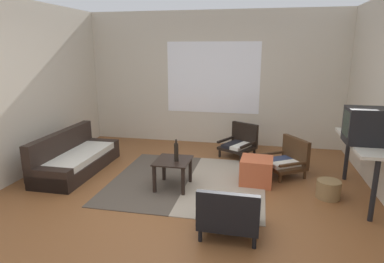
{
  "coord_description": "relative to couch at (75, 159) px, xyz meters",
  "views": [
    {
      "loc": [
        0.98,
        -3.78,
        1.97
      ],
      "look_at": [
        -0.05,
        1.15,
        0.7
      ],
      "focal_mm": 31.05,
      "sensor_mm": 36.0,
      "label": 1
    }
  ],
  "objects": [
    {
      "name": "ground_plane",
      "position": [
        1.95,
        -0.87,
        -0.21
      ],
      "size": [
        7.8,
        7.8,
        0.0
      ],
      "primitive_type": "plane",
      "color": "brown"
    },
    {
      "name": "far_wall_with_window",
      "position": [
        1.95,
        2.19,
        1.14
      ],
      "size": [
        5.6,
        0.13,
        2.7
      ],
      "color": "beige",
      "rests_on": "ground"
    },
    {
      "name": "side_wall_left",
      "position": [
        -0.71,
        -0.57,
        1.14
      ],
      "size": [
        0.12,
        6.6,
        2.7
      ],
      "primitive_type": "cube",
      "color": "beige",
      "rests_on": "ground"
    },
    {
      "name": "area_rug",
      "position": [
        1.92,
        -0.06,
        -0.2
      ],
      "size": [
        2.29,
        2.22,
        0.01
      ],
      "color": "#4C4238",
      "rests_on": "ground"
    },
    {
      "name": "couch",
      "position": [
        0.0,
        0.0,
        0.0
      ],
      "size": [
        0.69,
        1.73,
        0.66
      ],
      "color": "black",
      "rests_on": "ground"
    },
    {
      "name": "coffee_table",
      "position": [
        1.75,
        -0.32,
        0.12
      ],
      "size": [
        0.49,
        0.55,
        0.42
      ],
      "color": "black",
      "rests_on": "ground"
    },
    {
      "name": "armchair_by_window",
      "position": [
        2.59,
        1.37,
        0.06
      ],
      "size": [
        0.74,
        0.75,
        0.6
      ],
      "color": "black",
      "rests_on": "ground"
    },
    {
      "name": "armchair_striped_foreground",
      "position": [
        2.67,
        -1.42,
        0.04
      ],
      "size": [
        0.66,
        0.64,
        0.58
      ],
      "color": "black",
      "rests_on": "ground"
    },
    {
      "name": "armchair_corner",
      "position": [
        3.39,
        0.57,
        0.05
      ],
      "size": [
        0.78,
        0.8,
        0.58
      ],
      "color": "#472D19",
      "rests_on": "ground"
    },
    {
      "name": "ottoman_orange",
      "position": [
        2.92,
        0.09,
        -0.01
      ],
      "size": [
        0.49,
        0.49,
        0.39
      ],
      "primitive_type": "cube",
      "rotation": [
        0.0,
        0.0,
        -0.05
      ],
      "color": "#BC5633",
      "rests_on": "ground"
    },
    {
      "name": "console_shelf",
      "position": [
        4.26,
        -0.12,
        0.49
      ],
      "size": [
        0.4,
        1.42,
        0.8
      ],
      "color": "beige",
      "rests_on": "ground"
    },
    {
      "name": "crt_television",
      "position": [
        4.26,
        -0.25,
        0.82
      ],
      "size": [
        0.52,
        0.39,
        0.46
      ],
      "color": "black",
      "rests_on": "console_shelf"
    },
    {
      "name": "clay_vase",
      "position": [
        4.26,
        0.2,
        0.71
      ],
      "size": [
        0.22,
        0.22,
        0.31
      ],
      "color": "#A87047",
      "rests_on": "console_shelf"
    },
    {
      "name": "glass_bottle",
      "position": [
        1.81,
        -0.35,
        0.35
      ],
      "size": [
        0.06,
        0.06,
        0.32
      ],
      "color": "black",
      "rests_on": "coffee_table"
    },
    {
      "name": "wicker_basket",
      "position": [
        3.89,
        -0.22,
        -0.08
      ],
      "size": [
        0.32,
        0.32,
        0.25
      ],
      "primitive_type": "cylinder",
      "color": "olive",
      "rests_on": "ground"
    }
  ]
}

